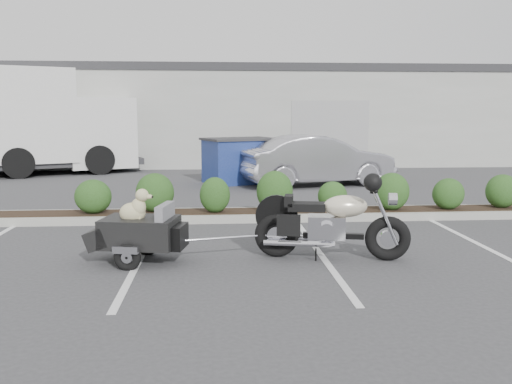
{
  "coord_description": "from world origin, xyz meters",
  "views": [
    {
      "loc": [
        -0.36,
        -8.6,
        2.13
      ],
      "look_at": [
        0.33,
        0.79,
        0.75
      ],
      "focal_mm": 38.0,
      "sensor_mm": 36.0,
      "label": 1
    }
  ],
  "objects": [
    {
      "name": "planter_kerb",
      "position": [
        1.0,
        2.2,
        0.07
      ],
      "size": [
        12.0,
        1.0,
        0.15
      ],
      "primitive_type": "cube",
      "color": "#9E9E93",
      "rests_on": "ground"
    },
    {
      "name": "pet_trailer",
      "position": [
        -1.48,
        -0.93,
        0.46
      ],
      "size": [
        1.84,
        1.05,
        1.09
      ],
      "rotation": [
        0.0,
        0.0,
        -0.2
      ],
      "color": "black",
      "rests_on": "ground"
    },
    {
      "name": "delivery_truck",
      "position": [
        -7.13,
        10.74,
        1.74
      ],
      "size": [
        8.26,
        5.39,
        3.62
      ],
      "rotation": [
        0.0,
        0.0,
        0.4
      ],
      "color": "silver",
      "rests_on": "ground"
    },
    {
      "name": "ground",
      "position": [
        0.0,
        0.0,
        0.0
      ],
      "size": [
        90.0,
        90.0,
        0.0
      ],
      "primitive_type": "plane",
      "color": "#38383A",
      "rests_on": "ground"
    },
    {
      "name": "dumpster",
      "position": [
        0.34,
        7.92,
        0.7
      ],
      "size": [
        2.48,
        2.13,
        1.37
      ],
      "rotation": [
        0.0,
        0.0,
        0.4
      ],
      "color": "navy",
      "rests_on": "ground"
    },
    {
      "name": "building",
      "position": [
        0.0,
        17.0,
        2.0
      ],
      "size": [
        26.0,
        10.0,
        4.0
      ],
      "primitive_type": "cube",
      "color": "#9EA099",
      "rests_on": "ground"
    },
    {
      "name": "sedan",
      "position": [
        2.63,
        7.16,
        0.74
      ],
      "size": [
        4.73,
        2.59,
        1.48
      ],
      "primitive_type": "imported",
      "rotation": [
        0.0,
        0.0,
        1.81
      ],
      "color": "#B3B2B9",
      "rests_on": "ground"
    },
    {
      "name": "motorcycle",
      "position": [
        1.3,
        -0.95,
        0.52
      ],
      "size": [
        2.27,
        0.96,
        1.31
      ],
      "rotation": [
        0.0,
        0.0,
        -0.2
      ],
      "color": "black",
      "rests_on": "ground"
    }
  ]
}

